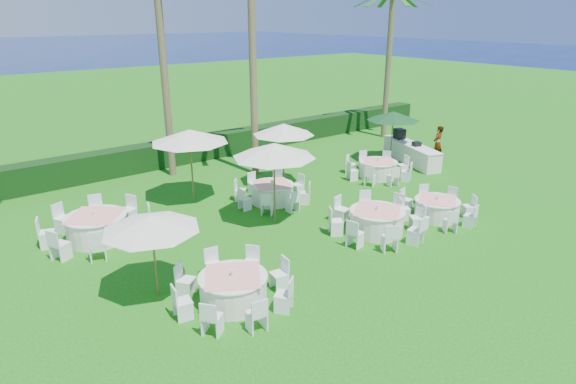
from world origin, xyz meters
The scene contains 18 objects.
ground centered at (0.00, 0.00, 0.00)m, with size 120.00×120.00×0.00m, color #175F10.
hedge centered at (0.00, 12.00, 0.60)m, with size 34.00×1.00×1.20m, color black.
banquet_table_a centered at (-4.88, -0.43, 0.41)m, with size 3.15×3.15×0.95m.
banquet_table_b centered at (1.28, 0.25, 0.44)m, with size 3.29×3.29×0.99m.
banquet_table_c centered at (3.96, -0.25, 0.38)m, with size 2.86×2.86×0.88m.
banquet_table_d centered at (-6.48, 5.53, 0.46)m, with size 3.45×3.45×1.04m.
banquet_table_e centered at (0.14, 4.75, 0.40)m, with size 3.01×3.01×0.92m.
banquet_table_f centered at (5.84, 4.33, 0.40)m, with size 2.99×2.99×0.92m.
umbrella_a centered at (-6.29, 1.11, 2.11)m, with size 2.51×2.51×2.31m.
umbrella_b centered at (-0.92, 3.15, 2.66)m, with size 2.92×2.92×2.91m.
umbrella_c centered at (-2.25, 6.87, 2.65)m, with size 3.04×3.04×2.90m.
umbrella_d centered at (1.68, 6.04, 2.51)m, with size 2.63×2.63×2.75m.
umbrella_green centered at (8.23, 5.65, 2.34)m, with size 2.60×2.60×2.57m.
buffet_table centered at (8.93, 4.95, 0.51)m, with size 2.17×4.18×1.47m.
staff_person centered at (10.21, 4.30, 0.90)m, with size 0.66×0.43×1.80m, color gray.
palm_b centered at (-1.50, 10.43, 5.43)m, with size 4.28×4.35×9.92m.
palm_c centered at (1.66, 8.20, 5.66)m, with size 4.41×4.03×10.38m.
palm_e centered at (11.98, 9.45, 4.68)m, with size 4.40×4.00×8.45m.
Camera 1 is at (-10.36, -9.81, 7.04)m, focal length 30.00 mm.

